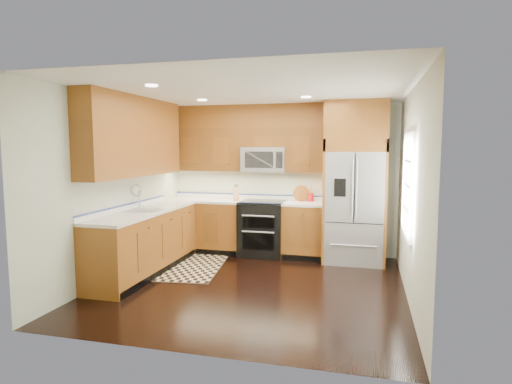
% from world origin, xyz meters
% --- Properties ---
extents(ground, '(4.00, 4.00, 0.00)m').
position_xyz_m(ground, '(0.00, 0.00, 0.00)').
color(ground, black).
rests_on(ground, ground).
extents(wall_back, '(4.00, 0.02, 2.60)m').
position_xyz_m(wall_back, '(0.00, 2.00, 1.30)').
color(wall_back, '#B4B8A6').
rests_on(wall_back, ground).
extents(wall_left, '(0.02, 4.00, 2.60)m').
position_xyz_m(wall_left, '(-2.00, 0.00, 1.30)').
color(wall_left, '#B4B8A6').
rests_on(wall_left, ground).
extents(wall_right, '(0.02, 4.00, 2.60)m').
position_xyz_m(wall_right, '(2.00, 0.00, 1.30)').
color(wall_right, '#B4B8A6').
rests_on(wall_right, ground).
extents(window, '(0.04, 1.10, 1.30)m').
position_xyz_m(window, '(1.98, 0.20, 1.40)').
color(window, white).
rests_on(window, ground).
extents(base_cabinets, '(2.85, 3.00, 0.90)m').
position_xyz_m(base_cabinets, '(-1.23, 0.90, 0.45)').
color(base_cabinets, brown).
rests_on(base_cabinets, ground).
extents(countertop, '(2.86, 3.01, 0.04)m').
position_xyz_m(countertop, '(-1.09, 1.01, 0.92)').
color(countertop, white).
rests_on(countertop, base_cabinets).
extents(upper_cabinets, '(2.85, 3.00, 1.15)m').
position_xyz_m(upper_cabinets, '(-1.15, 1.09, 2.02)').
color(upper_cabinets, brown).
rests_on(upper_cabinets, ground).
extents(range, '(0.76, 0.67, 0.95)m').
position_xyz_m(range, '(-0.25, 1.67, 0.47)').
color(range, black).
rests_on(range, ground).
extents(microwave, '(0.76, 0.40, 0.42)m').
position_xyz_m(microwave, '(-0.25, 1.80, 1.66)').
color(microwave, '#B2B2B7').
rests_on(microwave, ground).
extents(refrigerator, '(0.98, 0.75, 2.60)m').
position_xyz_m(refrigerator, '(1.30, 1.63, 1.30)').
color(refrigerator, '#B2B2B7').
rests_on(refrigerator, ground).
extents(sink_faucet, '(0.54, 0.44, 0.37)m').
position_xyz_m(sink_faucet, '(-1.73, 0.23, 0.99)').
color(sink_faucet, '#B2B2B7').
rests_on(sink_faucet, countertop).
extents(rug, '(1.21, 1.78, 0.01)m').
position_xyz_m(rug, '(-1.20, 0.67, 0.01)').
color(rug, black).
rests_on(rug, ground).
extents(knife_block, '(0.14, 0.17, 0.28)m').
position_xyz_m(knife_block, '(-0.75, 1.75, 1.05)').
color(knife_block, tan).
rests_on(knife_block, countertop).
extents(utensil_crock, '(0.14, 0.14, 0.30)m').
position_xyz_m(utensil_crock, '(0.55, 1.89, 1.04)').
color(utensil_crock, '#B2151A').
rests_on(utensil_crock, countertop).
extents(cutting_board, '(0.36, 0.36, 0.02)m').
position_xyz_m(cutting_board, '(0.39, 1.86, 0.95)').
color(cutting_board, brown).
rests_on(cutting_board, countertop).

